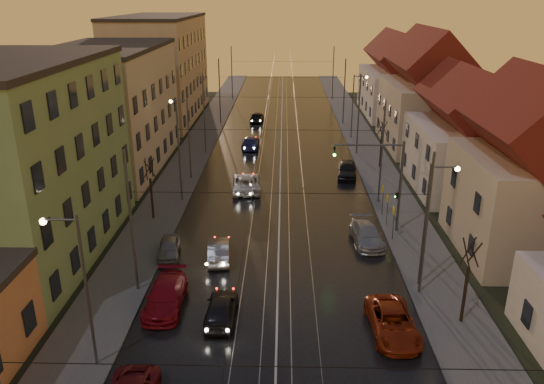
# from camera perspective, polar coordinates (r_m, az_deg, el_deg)

# --- Properties ---
(road) EXTENTS (16.00, 120.00, 0.04)m
(road) POSITION_cam_1_polar(r_m,az_deg,el_deg) (61.64, 0.97, 4.39)
(road) COLOR black
(road) RESTS_ON ground
(sidewalk_left) EXTENTS (4.00, 120.00, 0.15)m
(sidewalk_left) POSITION_cam_1_polar(r_m,az_deg,el_deg) (62.48, -8.27, 4.46)
(sidewalk_left) COLOR #4C4C4C
(sidewalk_left) RESTS_ON ground
(sidewalk_right) EXTENTS (4.00, 120.00, 0.15)m
(sidewalk_right) POSITION_cam_1_polar(r_m,az_deg,el_deg) (62.39, 10.22, 4.32)
(sidewalk_right) COLOR #4C4C4C
(sidewalk_right) RESTS_ON ground
(tram_rail_0) EXTENTS (0.06, 120.00, 0.03)m
(tram_rail_0) POSITION_cam_1_polar(r_m,az_deg,el_deg) (61.68, -1.08, 4.44)
(tram_rail_0) COLOR gray
(tram_rail_0) RESTS_ON road
(tram_rail_1) EXTENTS (0.06, 120.00, 0.03)m
(tram_rail_1) POSITION_cam_1_polar(r_m,az_deg,el_deg) (61.64, 0.25, 4.43)
(tram_rail_1) COLOR gray
(tram_rail_1) RESTS_ON road
(tram_rail_2) EXTENTS (0.06, 120.00, 0.03)m
(tram_rail_2) POSITION_cam_1_polar(r_m,az_deg,el_deg) (61.63, 1.69, 4.42)
(tram_rail_2) COLOR gray
(tram_rail_2) RESTS_ON road
(tram_rail_3) EXTENTS (0.06, 120.00, 0.03)m
(tram_rail_3) POSITION_cam_1_polar(r_m,az_deg,el_deg) (61.66, 3.02, 4.41)
(tram_rail_3) COLOR gray
(tram_rail_3) RESTS_ON road
(apartment_left_1) EXTENTS (10.00, 18.00, 13.00)m
(apartment_left_1) POSITION_cam_1_polar(r_m,az_deg,el_deg) (39.15, -25.83, 2.67)
(apartment_left_1) COLOR #698D5A
(apartment_left_1) RESTS_ON ground
(apartment_left_2) EXTENTS (10.00, 20.00, 12.00)m
(apartment_left_2) POSITION_cam_1_polar(r_m,az_deg,el_deg) (57.21, -17.05, 8.40)
(apartment_left_2) COLOR #C1B195
(apartment_left_2) RESTS_ON ground
(apartment_left_3) EXTENTS (10.00, 24.00, 14.00)m
(apartment_left_3) POSITION_cam_1_polar(r_m,az_deg,el_deg) (79.89, -11.89, 12.80)
(apartment_left_3) COLOR tan
(apartment_left_3) RESTS_ON ground
(house_right_1) EXTENTS (8.67, 10.20, 10.80)m
(house_right_1) POSITION_cam_1_polar(r_m,az_deg,el_deg) (39.83, 26.03, 1.33)
(house_right_1) COLOR #C1AD94
(house_right_1) RESTS_ON ground
(house_right_2) EXTENTS (9.18, 12.24, 9.20)m
(house_right_2) POSITION_cam_1_polar(r_m,az_deg,el_deg) (51.62, 20.22, 5.24)
(house_right_2) COLOR silver
(house_right_2) RESTS_ON ground
(house_right_3) EXTENTS (9.18, 14.28, 11.50)m
(house_right_3) POSITION_cam_1_polar(r_m,az_deg,el_deg) (65.41, 16.31, 9.73)
(house_right_3) COLOR #C1AD94
(house_right_3) RESTS_ON ground
(house_right_4) EXTENTS (9.18, 16.32, 10.00)m
(house_right_4) POSITION_cam_1_polar(r_m,az_deg,el_deg) (82.83, 13.18, 11.60)
(house_right_4) COLOR silver
(house_right_4) RESTS_ON ground
(catenary_pole_l_1) EXTENTS (0.16, 0.16, 9.00)m
(catenary_pole_l_1) POSITION_cam_1_polar(r_m,az_deg,el_deg) (32.17, -14.89, -3.33)
(catenary_pole_l_1) COLOR #595B60
(catenary_pole_l_1) RESTS_ON ground
(catenary_pole_r_1) EXTENTS (0.16, 0.16, 9.00)m
(catenary_pole_r_1) POSITION_cam_1_polar(r_m,az_deg,el_deg) (32.01, 16.25, -3.59)
(catenary_pole_r_1) COLOR #595B60
(catenary_pole_r_1) RESTS_ON ground
(catenary_pole_l_2) EXTENTS (0.16, 0.16, 9.00)m
(catenary_pole_l_2) POSITION_cam_1_polar(r_m,az_deg,el_deg) (45.89, -9.96, 4.23)
(catenary_pole_l_2) COLOR #595B60
(catenary_pole_l_2) RESTS_ON ground
(catenary_pole_r_2) EXTENTS (0.16, 0.16, 9.00)m
(catenary_pole_r_2) POSITION_cam_1_polar(r_m,az_deg,el_deg) (45.79, 11.72, 4.07)
(catenary_pole_r_2) COLOR #595B60
(catenary_pole_r_2) RESTS_ON ground
(catenary_pole_l_3) EXTENTS (0.16, 0.16, 9.00)m
(catenary_pole_l_3) POSITION_cam_1_polar(r_m,az_deg,el_deg) (60.23, -7.31, 8.24)
(catenary_pole_l_3) COLOR #595B60
(catenary_pole_l_3) RESTS_ON ground
(catenary_pole_r_3) EXTENTS (0.16, 0.16, 9.00)m
(catenary_pole_r_3) POSITION_cam_1_polar(r_m,az_deg,el_deg) (60.15, 9.29, 8.13)
(catenary_pole_r_3) COLOR #595B60
(catenary_pole_r_3) RESTS_ON ground
(catenary_pole_l_4) EXTENTS (0.16, 0.16, 9.00)m
(catenary_pole_l_4) POSITION_cam_1_polar(r_m,az_deg,el_deg) (74.83, -5.66, 10.70)
(catenary_pole_l_4) COLOR #595B60
(catenary_pole_l_4) RESTS_ON ground
(catenary_pole_r_4) EXTENTS (0.16, 0.16, 9.00)m
(catenary_pole_r_4) POSITION_cam_1_polar(r_m,az_deg,el_deg) (74.76, 7.78, 10.60)
(catenary_pole_r_4) COLOR #595B60
(catenary_pole_r_4) RESTS_ON ground
(catenary_pole_l_5) EXTENTS (0.16, 0.16, 9.00)m
(catenary_pole_l_5) POSITION_cam_1_polar(r_m,az_deg,el_deg) (92.52, -4.35, 12.61)
(catenary_pole_l_5) COLOR #595B60
(catenary_pole_l_5) RESTS_ON ground
(catenary_pole_r_5) EXTENTS (0.16, 0.16, 9.00)m
(catenary_pole_r_5) POSITION_cam_1_polar(r_m,az_deg,el_deg) (92.46, 6.59, 12.53)
(catenary_pole_r_5) COLOR #595B60
(catenary_pole_r_5) RESTS_ON ground
(street_lamp_0) EXTENTS (1.75, 0.32, 8.00)m
(street_lamp_0) POSITION_cam_1_polar(r_m,az_deg,el_deg) (26.23, -20.10, -8.67)
(street_lamp_0) COLOR #595B60
(street_lamp_0) RESTS_ON ground
(street_lamp_1) EXTENTS (1.75, 0.32, 8.00)m
(street_lamp_1) POSITION_cam_1_polar(r_m,az_deg,el_deg) (32.88, 16.75, -2.26)
(street_lamp_1) COLOR #595B60
(street_lamp_1) RESTS_ON ground
(street_lamp_2) EXTENTS (1.75, 0.32, 8.00)m
(street_lamp_2) POSITION_cam_1_polar(r_m,az_deg,el_deg) (51.58, -9.31, 6.51)
(street_lamp_2) COLOR #595B60
(street_lamp_2) RESTS_ON ground
(street_lamp_3) EXTENTS (1.75, 0.32, 8.00)m
(street_lamp_3) POSITION_cam_1_polar(r_m,az_deg,el_deg) (66.94, 8.96, 9.73)
(street_lamp_3) COLOR #595B60
(street_lamp_3) RESTS_ON ground
(traffic_light_mast) EXTENTS (5.30, 0.32, 7.20)m
(traffic_light_mast) POSITION_cam_1_polar(r_m,az_deg,el_deg) (40.02, 12.33, 1.78)
(traffic_light_mast) COLOR #595B60
(traffic_light_mast) RESTS_ON ground
(bare_tree_0) EXTENTS (1.09, 1.09, 5.11)m
(bare_tree_0) POSITION_cam_1_polar(r_m,az_deg,el_deg) (43.16, -12.86, 0.15)
(bare_tree_0) COLOR black
(bare_tree_0) RESTS_ON ground
(bare_tree_1) EXTENTS (1.09, 1.09, 5.11)m
(bare_tree_1) POSITION_cam_1_polar(r_m,az_deg,el_deg) (30.80, 20.16, -9.25)
(bare_tree_1) COLOR black
(bare_tree_1) RESTS_ON ground
(bare_tree_2) EXTENTS (1.09, 1.09, 5.11)m
(bare_tree_2) POSITION_cam_1_polar(r_m,az_deg,el_deg) (56.12, 11.67, 4.96)
(bare_tree_2) COLOR black
(bare_tree_2) RESTS_ON ground
(driving_car_0) EXTENTS (1.71, 4.17, 1.42)m
(driving_car_0) POSITION_cam_1_polar(r_m,az_deg,el_deg) (30.36, -5.48, -12.33)
(driving_car_0) COLOR black
(driving_car_0) RESTS_ON ground
(driving_car_1) EXTENTS (1.88, 4.21, 1.34)m
(driving_car_1) POSITION_cam_1_polar(r_m,az_deg,el_deg) (36.64, -5.77, -6.29)
(driving_car_1) COLOR gray
(driving_car_1) RESTS_ON ground
(driving_car_2) EXTENTS (2.93, 5.63, 1.51)m
(driving_car_2) POSITION_cam_1_polar(r_m,az_deg,el_deg) (49.10, -2.79, 1.01)
(driving_car_2) COLOR silver
(driving_car_2) RESTS_ON ground
(driving_car_3) EXTENTS (2.02, 4.89, 1.41)m
(driving_car_3) POSITION_cam_1_polar(r_m,az_deg,el_deg) (62.89, -2.33, 5.36)
(driving_car_3) COLOR navy
(driving_car_3) RESTS_ON ground
(driving_car_4) EXTENTS (1.99, 4.45, 1.48)m
(driving_car_4) POSITION_cam_1_polar(r_m,az_deg,el_deg) (76.13, -1.65, 8.07)
(driving_car_4) COLOR black
(driving_car_4) RESTS_ON ground
(parked_left_2) EXTENTS (2.14, 5.10, 1.47)m
(parked_left_2) POSITION_cam_1_polar(r_m,az_deg,el_deg) (31.88, -11.38, -10.87)
(parked_left_2) COLOR maroon
(parked_left_2) RESTS_ON ground
(parked_left_3) EXTENTS (1.90, 3.76, 1.23)m
(parked_left_3) POSITION_cam_1_polar(r_m,az_deg,el_deg) (37.64, -11.01, -5.91)
(parked_left_3) COLOR gray
(parked_left_3) RESTS_ON ground
(parked_right_0) EXTENTS (2.53, 5.10, 1.39)m
(parked_right_0) POSITION_cam_1_polar(r_m,az_deg,el_deg) (29.83, 12.85, -13.49)
(parked_right_0) COLOR maroon
(parked_right_0) RESTS_ON ground
(parked_right_1) EXTENTS (2.28, 4.91, 1.39)m
(parked_right_1) POSITION_cam_1_polar(r_m,az_deg,el_deg) (39.38, 10.16, -4.49)
(parked_right_1) COLOR #A3A4A9
(parked_right_1) RESTS_ON ground
(parked_right_2) EXTENTS (2.32, 4.72, 1.55)m
(parked_right_2) POSITION_cam_1_polar(r_m,az_deg,el_deg) (53.21, 8.07, 2.41)
(parked_right_2) COLOR black
(parked_right_2) RESTS_ON ground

